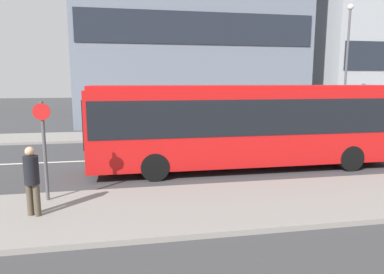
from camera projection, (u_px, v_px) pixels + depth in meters
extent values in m
plane|color=#3A3A3D|center=(181.00, 157.00, 15.18)|extent=(120.00, 120.00, 0.00)
cube|color=gray|center=(217.00, 205.00, 9.11)|extent=(44.00, 3.50, 0.13)
cube|color=gray|center=(166.00, 135.00, 21.24)|extent=(44.00, 3.50, 0.13)
cube|color=silver|center=(181.00, 157.00, 15.18)|extent=(41.80, 0.16, 0.01)
cube|color=#1E232D|center=(200.00, 28.00, 23.75)|extent=(16.81, 0.08, 2.20)
cube|color=red|center=(248.00, 125.00, 13.07)|extent=(11.81, 2.50, 2.73)
cube|color=black|center=(248.00, 114.00, 13.00)|extent=(11.58, 2.53, 1.26)
cube|color=red|center=(249.00, 87.00, 12.84)|extent=(11.63, 2.30, 0.14)
cube|color=black|center=(87.00, 122.00, 11.96)|extent=(0.05, 2.20, 1.64)
cube|color=yellow|center=(86.00, 96.00, 11.81)|extent=(0.04, 1.75, 0.32)
cylinder|color=black|center=(155.00, 167.00, 11.50)|extent=(0.96, 0.28, 0.96)
cylinder|color=black|center=(151.00, 153.00, 13.70)|extent=(0.96, 0.28, 0.96)
cylinder|color=black|center=(351.00, 158.00, 12.82)|extent=(0.96, 0.28, 0.96)
cylinder|color=black|center=(318.00, 147.00, 15.02)|extent=(0.96, 0.28, 0.96)
cube|color=silver|center=(377.00, 129.00, 20.77)|extent=(4.22, 1.89, 0.68)
cube|color=#21262B|center=(376.00, 119.00, 20.65)|extent=(2.32, 1.67, 0.49)
cylinder|color=black|center=(367.00, 134.00, 19.73)|extent=(0.60, 0.18, 0.60)
cylinder|color=black|center=(349.00, 130.00, 21.39)|extent=(0.60, 0.18, 0.60)
cylinder|color=#4C4233|center=(30.00, 199.00, 8.21)|extent=(0.15, 0.15, 0.78)
cylinder|color=#4C4233|center=(37.00, 200.00, 8.17)|extent=(0.15, 0.15, 0.78)
cylinder|color=black|center=(31.00, 170.00, 8.07)|extent=(0.34, 0.34, 0.68)
sphere|color=tan|center=(30.00, 151.00, 8.00)|extent=(0.22, 0.22, 0.22)
cylinder|color=#4C4C51|center=(45.00, 152.00, 9.12)|extent=(0.09, 0.09, 2.68)
cylinder|color=red|center=(41.00, 112.00, 8.89)|extent=(0.44, 0.03, 0.44)
cylinder|color=#4C4C51|center=(346.00, 72.00, 21.56)|extent=(0.14, 0.14, 7.59)
sphere|color=silver|center=(351.00, 7.00, 20.93)|extent=(0.36, 0.36, 0.36)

